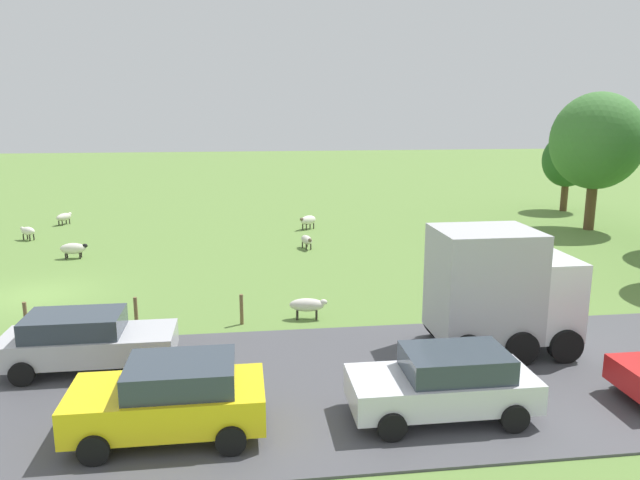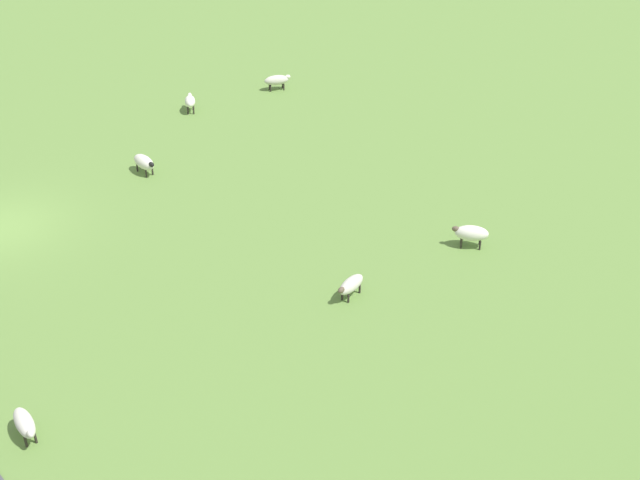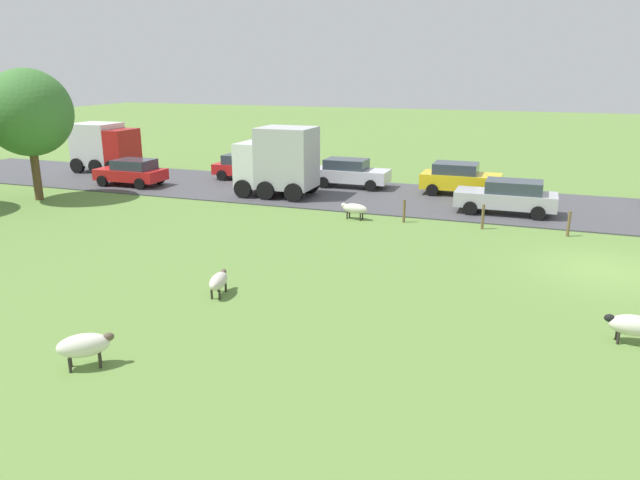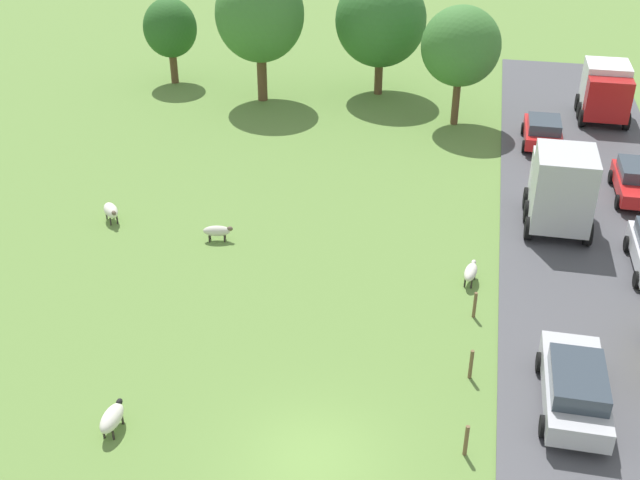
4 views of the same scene
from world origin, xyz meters
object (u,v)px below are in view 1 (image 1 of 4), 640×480
Objects in this scene: sheep_5 at (28,231)px; car_0 at (171,397)px; sheep_3 at (307,240)px; sheep_2 at (308,220)px; sheep_1 at (307,305)px; sheep_0 at (73,249)px; car_2 at (445,382)px; tree_1 at (597,141)px; car_1 at (86,340)px; tree_4 at (567,160)px; truck_1 at (499,288)px; sheep_4 at (64,217)px.

sheep_5 is 23.80m from car_0.
sheep_2 is at bearing 172.88° from sheep_3.
sheep_1 is 8.03m from car_0.
sheep_0 is 0.30× the size of car_2.
sheep_1 is 1.28× the size of sheep_5.
car_2 is (17.56, 1.28, 0.42)m from sheep_3.
sheep_2 reaches higher than sheep_0.
car_2 is (22.63, 0.65, 0.33)m from sheep_2.
car_1 is at bearing -56.11° from tree_1.
sheep_5 is 0.24× the size of car_2.
sheep_3 is 15.72m from car_1.
sheep_0 is at bearing -71.95° from tree_4.
sheep_1 is at bearing -123.17° from truck_1.
car_1 is at bearing -28.73° from sheep_3.
truck_1 is at bearing 46.67° from sheep_5.
sheep_4 is at bearing -145.39° from sheep_1.
car_0 is at bearing 19.71° from sheep_4.
tree_4 reaches higher than sheep_0.
car_1 is (17.79, 7.32, 0.37)m from sheep_5.
sheep_5 is 34.67m from tree_4.
car_0 is at bearing 20.79° from sheep_0.
tree_1 is (-2.85, 17.21, 4.73)m from sheep_3.
sheep_5 is 32.45m from tree_1.
car_1 is at bearing 16.62° from sheep_4.
sheep_2 is at bearing 166.35° from car_0.
car_2 reaches higher than car_1.
sheep_5 is at bearing -8.67° from sheep_4.
sheep_3 is 0.30× the size of car_2.
car_0 is 6.15m from car_2.
tree_1 reaches higher than tree_4.
car_0 reaches higher than sheep_0.
car_2 is at bearing 90.15° from car_0.
sheep_0 is 5.82m from sheep_5.
sheep_3 is (-0.59, 11.31, -0.03)m from sheep_0.
tree_1 is 1.75× the size of car_1.
sheep_5 reaches higher than sheep_3.
sheep_2 is at bearing 93.90° from sheep_5.
car_1 is (-3.80, -2.69, -0.05)m from car_0.
car_0 is (17.58, -4.87, 0.47)m from sheep_3.
tree_1 is at bearing 87.93° from sheep_5.
sheep_2 is 0.29× the size of car_2.
truck_1 reaches higher than sheep_1.
truck_1 is at bearing 39.30° from sheep_4.
car_0 is (7.09, -3.75, 0.43)m from sheep_1.
truck_1 reaches higher than sheep_0.
car_1 is (-0.12, -11.67, -1.05)m from truck_1.
truck_1 is (16.76, -13.09, -3.27)m from tree_1.
sheep_0 reaches higher than sheep_3.
sheep_5 is (-4.01, -14.88, 0.05)m from sheep_3.
truck_1 is (17.92, 19.00, 1.42)m from sheep_5.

